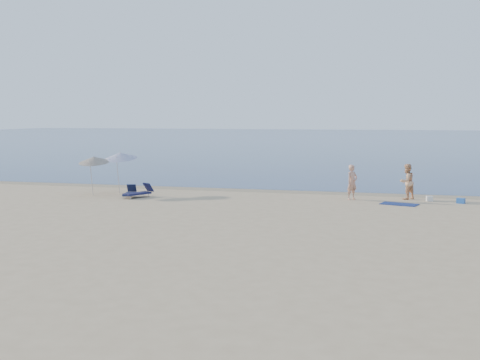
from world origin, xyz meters
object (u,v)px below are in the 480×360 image
person_left (352,182)px  person_right (407,182)px  umbrella_near (120,156)px  blue_cooler (461,201)px

person_left → person_right: person_right is taller
person_right → umbrella_near: 16.39m
person_right → person_left: bearing=-30.6°
person_left → person_right: (2.87, 0.86, 0.02)m
person_right → blue_cooler: size_ratio=4.92×
blue_cooler → umbrella_near: bearing=-154.9°
blue_cooler → person_right: bearing=-174.5°
blue_cooler → umbrella_near: umbrella_near is taller
umbrella_near → person_right: bearing=8.7°
person_right → blue_cooler: bearing=115.4°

